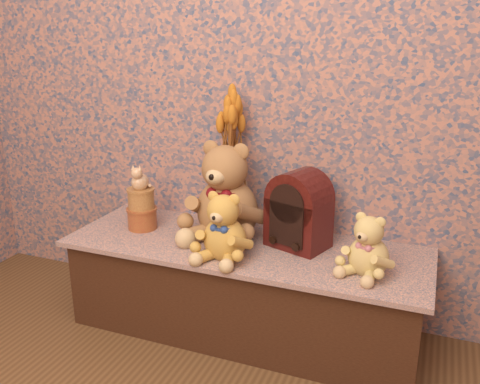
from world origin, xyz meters
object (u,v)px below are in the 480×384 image
at_px(cathedral_radio, 299,209).
at_px(biscuit_tin_lower, 142,218).
at_px(cat_figurine, 140,176).
at_px(teddy_small, 370,242).
at_px(teddy_medium, 225,223).
at_px(teddy_large, 227,186).
at_px(ceramic_vase, 233,206).

distance_m(cathedral_radio, biscuit_tin_lower, 0.70).
bearing_deg(biscuit_tin_lower, cat_figurine, 0.00).
bearing_deg(cat_figurine, cathedral_radio, -3.13).
height_order(teddy_small, cathedral_radio, cathedral_radio).
height_order(cathedral_radio, cat_figurine, cathedral_radio).
relative_size(teddy_medium, cat_figurine, 2.43).
relative_size(teddy_large, ceramic_vase, 2.04).
distance_m(biscuit_tin_lower, cat_figurine, 0.19).
bearing_deg(teddy_small, teddy_large, -171.64).
bearing_deg(teddy_medium, teddy_large, 114.42).
bearing_deg(teddy_medium, cat_figurine, 166.95).
bearing_deg(cathedral_radio, teddy_small, -6.93).
xyz_separation_m(cathedral_radio, biscuit_tin_lower, (-0.69, -0.06, -0.11)).
xyz_separation_m(teddy_large, biscuit_tin_lower, (-0.38, -0.06, -0.17)).
distance_m(teddy_large, cat_figurine, 0.39).
xyz_separation_m(teddy_large, cathedral_radio, (0.31, 0.00, -0.06)).
relative_size(cathedral_radio, cat_figurine, 2.73).
bearing_deg(biscuit_tin_lower, teddy_large, 9.26).
bearing_deg(biscuit_tin_lower, teddy_medium, -17.13).
xyz_separation_m(teddy_medium, teddy_small, (0.53, 0.06, -0.02)).
relative_size(teddy_medium, ceramic_vase, 1.31).
relative_size(teddy_medium, cathedral_radio, 0.89).
height_order(biscuit_tin_lower, cat_figurine, cat_figurine).
bearing_deg(teddy_large, cat_figurine, -166.64).
height_order(teddy_medium, teddy_small, teddy_medium).
xyz_separation_m(teddy_small, biscuit_tin_lower, (-0.99, 0.08, -0.07)).
bearing_deg(teddy_medium, cathedral_radio, 45.38).
xyz_separation_m(biscuit_tin_lower, cat_figurine, (0.00, 0.00, 0.19)).
bearing_deg(teddy_large, teddy_medium, -65.56).
relative_size(teddy_small, cat_figurine, 2.09).
bearing_deg(ceramic_vase, teddy_small, -19.18).
bearing_deg(teddy_large, teddy_small, -9.00).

